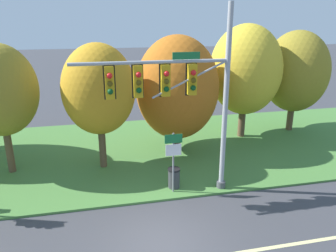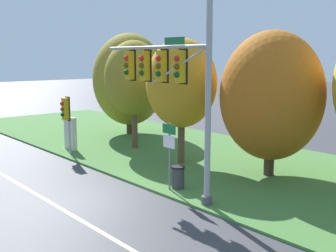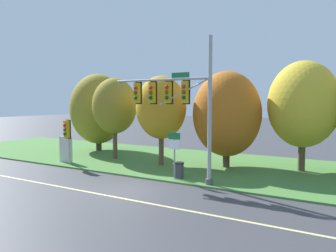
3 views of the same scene
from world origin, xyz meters
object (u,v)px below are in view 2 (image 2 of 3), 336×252
Objects in this scene: info_kiosk at (70,133)px; tree_mid_verge at (272,96)px; traffic_signal_mast at (171,77)px; route_sign_post at (169,146)px; tree_left_of_mast at (134,78)px; tree_behind_signpost at (182,83)px; pedestrian_signal_near_kerb at (66,112)px; tree_nearest_road at (129,80)px; trash_bin at (178,177)px.

tree_mid_verge is at bearing 21.25° from info_kiosk.
traffic_signal_mast reaches higher than route_sign_post.
tree_left_of_mast reaches higher than route_sign_post.
tree_left_of_mast is at bearing 55.95° from info_kiosk.
tree_behind_signpost is at bearing -4.84° from tree_left_of_mast.
pedestrian_signal_near_kerb is 7.10m from tree_nearest_road.
traffic_signal_mast is 13.26m from tree_nearest_road.
traffic_signal_mast is at bearing -27.57° from route_sign_post.
trash_bin is at bearing -23.97° from tree_left_of_mast.
tree_mid_verge is (1.17, 4.95, -0.95)m from traffic_signal_mast.
tree_left_of_mast is 4.51m from tree_behind_signpost.
traffic_signal_mast reaches higher than tree_nearest_road.
tree_left_of_mast is 4.92m from info_kiosk.
route_sign_post is 9.58m from info_kiosk.
pedestrian_signal_near_kerb is 0.49× the size of tree_mid_verge.
traffic_signal_mast is 4.18× the size of info_kiosk.
tree_behind_signpost is at bearing 135.69° from trash_bin.
traffic_signal_mast is 2.49× the size of pedestrian_signal_near_kerb.
tree_mid_verge is (12.78, -1.41, -0.17)m from tree_nearest_road.
tree_mid_verge reaches higher than info_kiosk.
tree_left_of_mast is at bearing -172.71° from tree_mid_verge.
tree_mid_verge is at bearing 76.66° from traffic_signal_mast.
info_kiosk is (-9.71, 0.71, -3.64)m from traffic_signal_mast.
tree_behind_signpost reaches higher than trash_bin.
tree_mid_verge reaches higher than pedestrian_signal_near_kerb.
pedestrian_signal_near_kerb is 1.16× the size of route_sign_post.
pedestrian_signal_near_kerb is at bearing -106.94° from tree_left_of_mast.
tree_nearest_road is 12.86m from tree_mid_verge.
trash_bin is at bearing -27.01° from tree_nearest_road.
pedestrian_signal_near_kerb is at bearing -65.92° from tree_nearest_road.
traffic_signal_mast is at bearing -4.21° from info_kiosk.
route_sign_post is 0.39× the size of tree_nearest_road.
tree_nearest_road reaches higher than info_kiosk.
pedestrian_signal_near_kerb reaches higher than trash_bin.
trash_bin is at bearing 71.74° from route_sign_post.
pedestrian_signal_near_kerb is at bearing -37.03° from info_kiosk.
pedestrian_signal_near_kerb is 8.59m from route_sign_post.
route_sign_post is at bearing -26.65° from tree_left_of_mast.
trash_bin is at bearing -44.31° from tree_behind_signpost.
pedestrian_signal_near_kerb reaches higher than route_sign_post.
info_kiosk is at bearing -124.05° from tree_left_of_mast.
pedestrian_signal_near_kerb is 0.51× the size of tree_left_of_mast.
info_kiosk is 9.65m from trash_bin.
route_sign_post reaches higher than trash_bin.
tree_nearest_road is at bearing 173.72° from tree_mid_verge.
tree_left_of_mast is (4.00, -2.53, 0.33)m from tree_nearest_road.
tree_nearest_road is (-2.84, 6.35, 1.47)m from pedestrian_signal_near_kerb.
tree_nearest_road is 1.11× the size of tree_behind_signpost.
tree_nearest_road reaches higher than tree_mid_verge.
tree_behind_signpost is (-2.92, 3.34, 2.22)m from route_sign_post.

